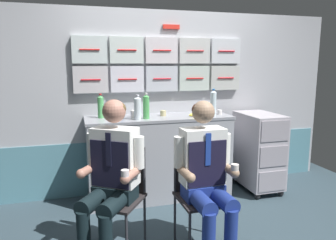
% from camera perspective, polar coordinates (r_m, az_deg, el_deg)
% --- Properties ---
extents(galley_bulkhead, '(4.20, 0.14, 2.15)m').
position_cam_1_polar(galley_bulkhead, '(3.94, 0.29, 3.37)').
color(galley_bulkhead, '#AFB0B7').
rests_on(galley_bulkhead, ground).
extents(galley_counter, '(1.64, 0.53, 0.95)m').
position_cam_1_polar(galley_counter, '(3.74, -1.54, -6.56)').
color(galley_counter, '#989AA2').
rests_on(galley_counter, ground).
extents(service_trolley, '(0.40, 0.65, 0.95)m').
position_cam_1_polar(service_trolley, '(4.09, 15.69, -5.05)').
color(service_trolley, black).
rests_on(service_trolley, ground).
extents(folding_chair_left, '(0.56, 0.56, 0.85)m').
position_cam_1_polar(folding_chair_left, '(2.78, -8.39, -11.47)').
color(folding_chair_left, '#2D2D33').
rests_on(folding_chair_left, ground).
extents(crew_member_left, '(0.61, 0.67, 1.26)m').
position_cam_1_polar(crew_member_left, '(2.59, -10.09, -9.15)').
color(crew_member_left, black).
rests_on(crew_member_left, ground).
extents(folding_chair_right, '(0.41, 0.41, 0.85)m').
position_cam_1_polar(folding_chair_right, '(2.79, 5.39, -11.33)').
color(folding_chair_right, '#2D2D33').
rests_on(folding_chair_right, ground).
extents(crew_member_right, '(0.49, 0.60, 1.25)m').
position_cam_1_polar(crew_member_right, '(2.60, 6.84, -9.22)').
color(crew_member_right, black).
rests_on(crew_member_right, ground).
extents(water_bottle_clear, '(0.07, 0.07, 0.31)m').
position_cam_1_polar(water_bottle_clear, '(3.70, 8.00, 2.99)').
color(water_bottle_clear, silver).
rests_on(water_bottle_clear, galley_counter).
extents(sparkling_bottle_green, '(0.07, 0.07, 0.27)m').
position_cam_1_polar(sparkling_bottle_green, '(3.59, -11.82, 2.35)').
color(sparkling_bottle_green, '#4DA459').
rests_on(sparkling_bottle_green, galley_counter).
extents(water_bottle_tall, '(0.08, 0.08, 0.27)m').
position_cam_1_polar(water_bottle_tall, '(3.43, -5.39, 2.15)').
color(water_bottle_tall, silver).
rests_on(water_bottle_tall, galley_counter).
extents(water_bottle_short, '(0.07, 0.07, 0.28)m').
position_cam_1_polar(water_bottle_short, '(3.48, -3.88, 2.40)').
color(water_bottle_short, '#499F51').
rests_on(water_bottle_short, galley_counter).
extents(espresso_cup_small, '(0.07, 0.07, 0.08)m').
position_cam_1_polar(espresso_cup_small, '(3.59, -6.08, 1.14)').
color(espresso_cup_small, white).
rests_on(espresso_cup_small, galley_counter).
extents(paper_cup_blue, '(0.07, 0.07, 0.06)m').
position_cam_1_polar(paper_cup_blue, '(3.67, -0.86, 1.25)').
color(paper_cup_blue, tan).
rests_on(paper_cup_blue, galley_counter).
extents(coffee_cup_white, '(0.06, 0.06, 0.09)m').
position_cam_1_polar(coffee_cup_white, '(3.56, -8.30, 1.07)').
color(coffee_cup_white, navy).
rests_on(coffee_cup_white, galley_counter).
extents(paper_cup_tan, '(0.06, 0.06, 0.06)m').
position_cam_1_polar(paper_cup_tan, '(3.82, 9.11, 1.41)').
color(paper_cup_tan, silver).
rests_on(paper_cup_tan, galley_counter).
extents(snack_banana, '(0.17, 0.10, 0.04)m').
position_cam_1_polar(snack_banana, '(3.67, 4.72, 0.99)').
color(snack_banana, yellow).
rests_on(snack_banana, galley_counter).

